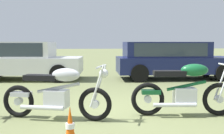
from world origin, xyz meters
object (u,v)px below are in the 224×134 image
car_white (25,59)px  traffic_cone (70,130)px  motorcycle_silver (57,93)px  car_navy (170,57)px  motorcycle_green (185,90)px

car_white → traffic_cone: car_white is taller
traffic_cone → motorcycle_silver: bearing=99.3°
car_navy → traffic_cone: 7.70m
motorcycle_green → traffic_cone: 2.60m
motorcycle_silver → motorcycle_green: (2.41, -0.08, 0.01)m
motorcycle_silver → car_navy: 6.56m
car_navy → traffic_cone: car_navy is taller
motorcycle_silver → car_white: (-1.51, 5.80, 0.32)m
motorcycle_green → traffic_cone: motorcycle_green is taller
motorcycle_silver → traffic_cone: (0.25, -1.51, -0.21)m
car_white → traffic_cone: bearing=-69.1°
motorcycle_silver → motorcycle_green: bearing=16.0°
traffic_cone → motorcycle_green: bearing=33.4°
motorcycle_silver → car_navy: bearing=70.1°
motorcycle_green → car_white: bearing=131.7°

